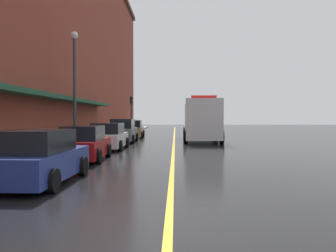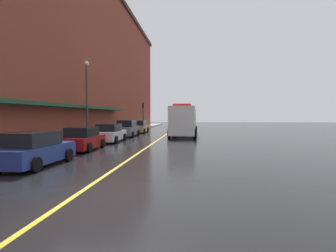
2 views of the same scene
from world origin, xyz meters
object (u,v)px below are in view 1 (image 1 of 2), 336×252
parked_car_0 (38,158)px  parked_car_1 (84,144)px  box_truck (201,120)px  parking_meter_2 (107,128)px  parked_car_2 (108,137)px  parked_car_3 (123,131)px  street_lamp_left (75,76)px  parking_meter_0 (94,130)px  parked_car_4 (133,129)px  traffic_light_near (131,107)px

parked_car_0 → parked_car_1: size_ratio=1.02×
parked_car_1 → box_truck: size_ratio=0.48×
parked_car_1 → parking_meter_2: bearing=4.5°
parked_car_2 → box_truck: bearing=-39.3°
parked_car_3 → parking_meter_2: parked_car_3 is taller
parked_car_2 → parked_car_3: bearing=0.5°
parked_car_0 → parking_meter_2: size_ratio=3.26×
box_truck → street_lamp_left: size_ratio=1.29×
box_truck → street_lamp_left: street_lamp_left is taller
parked_car_2 → parked_car_3: parked_car_3 is taller
box_truck → street_lamp_left: (-8.18, -7.63, 2.72)m
parking_meter_0 → box_truck: bearing=35.4°
parked_car_4 → parking_meter_0: (-1.44, -9.99, 0.28)m
parked_car_2 → parked_car_4: 12.07m
parked_car_3 → traffic_light_near: bearing=3.9°
street_lamp_left → parked_car_4: bearing=80.6°
parked_car_2 → box_truck: (6.19, 7.46, 0.93)m
parked_car_2 → box_truck: size_ratio=0.47×
parked_car_1 → parked_car_2: parked_car_2 is taller
parked_car_0 → street_lamp_left: (-2.01, 10.74, 3.65)m
parked_car_0 → parked_car_2: parked_car_2 is taller
parking_meter_2 → traffic_light_near: (0.06, 14.93, 2.10)m
parked_car_1 → street_lamp_left: size_ratio=0.62×
parked_car_0 → parking_meter_0: parked_car_0 is taller
parked_car_0 → parked_car_2: 10.90m
parked_car_2 → traffic_light_near: traffic_light_near is taller
parking_meter_0 → traffic_light_near: (0.06, 19.47, 2.10)m
parked_car_0 → parking_meter_0: 13.06m
parked_car_4 → traffic_light_near: size_ratio=1.09×
box_truck → parking_meter_0: bearing=-53.6°
box_truck → traffic_light_near: 16.04m
box_truck → parking_meter_2: (-7.58, -0.83, -0.62)m
parked_car_4 → traffic_light_near: traffic_light_near is taller
parked_car_3 → street_lamp_left: 7.44m
parking_meter_2 → traffic_light_near: traffic_light_near is taller
parked_car_0 → parking_meter_0: bearing=7.4°
parked_car_4 → box_truck: box_truck is taller
parked_car_2 → street_lamp_left: 4.16m
parking_meter_0 → parked_car_0: bearing=-83.8°
parking_meter_0 → traffic_light_near: traffic_light_near is taller
parked_car_1 → parking_meter_0: (-1.33, 7.44, 0.32)m
box_truck → parking_meter_0: size_ratio=6.73×
street_lamp_left → parked_car_1: bearing=-69.6°
parked_car_3 → street_lamp_left: bearing=161.5°
box_truck → parking_meter_0: 9.31m
parked_car_2 → parking_meter_2: size_ratio=3.15×
parked_car_0 → box_truck: 19.39m
parked_car_4 → parking_meter_2: size_ratio=3.54×
parked_car_4 → street_lamp_left: size_ratio=0.68×
parked_car_3 → parked_car_4: (0.06, 6.01, -0.07)m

